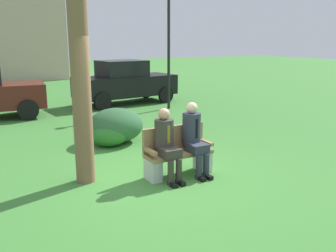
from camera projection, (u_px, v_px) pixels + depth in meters
name	position (u px, v px, depth m)	size (l,w,h in m)	color
ground_plane	(165.00, 178.00, 6.65)	(80.00, 80.00, 0.00)	#3E8034
park_bench	(177.00, 154.00, 6.78)	(1.26, 0.44, 0.90)	#99754C
seated_man_left	(167.00, 141.00, 6.46)	(0.34, 0.72, 1.28)	#38332D
seated_man_right	(194.00, 135.00, 6.74)	(0.34, 0.72, 1.34)	#2D3342
shrub_near_bench	(110.00, 134.00, 8.66)	(0.90, 0.83, 0.56)	#2D712B
shrub_mid_lawn	(116.00, 125.00, 8.93)	(1.34, 1.23, 0.84)	#2E5D36
parked_car_far	(125.00, 82.00, 14.33)	(4.03, 2.00, 1.68)	black
street_lamp	(169.00, 40.00, 12.91)	(0.24, 0.24, 4.02)	black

